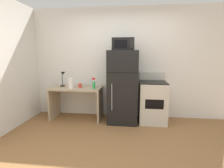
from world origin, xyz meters
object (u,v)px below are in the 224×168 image
at_px(microwave, 123,44).
at_px(oven_range, 153,102).
at_px(desk, 77,97).
at_px(desk_lamp, 63,77).
at_px(paper_towel_roll, 71,83).
at_px(coffee_mug, 80,85).
at_px(spray_bottle, 94,84).
at_px(refrigerator, 123,87).

relative_size(microwave, oven_range, 0.42).
xyz_separation_m(desk, desk_lamp, (-0.35, 0.07, 0.47)).
distance_m(desk, paper_towel_roll, 0.38).
relative_size(paper_towel_roll, microwave, 0.52).
bearing_deg(coffee_mug, spray_bottle, -16.20).
height_order(spray_bottle, refrigerator, refrigerator).
xyz_separation_m(desk_lamp, refrigerator, (1.44, -0.11, -0.19)).
bearing_deg(refrigerator, microwave, -89.69).
height_order(coffee_mug, microwave, microwave).
height_order(coffee_mug, paper_towel_roll, paper_towel_roll).
relative_size(paper_towel_roll, refrigerator, 0.15).
bearing_deg(microwave, paper_towel_roll, -175.55).
distance_m(desk, spray_bottle, 0.56).
bearing_deg(spray_bottle, refrigerator, 5.60).
distance_m(spray_bottle, oven_range, 1.38).
height_order(spray_bottle, microwave, microwave).
xyz_separation_m(desk, spray_bottle, (0.44, -0.10, 0.32)).
bearing_deg(refrigerator, spray_bottle, -174.40).
relative_size(desk, desk_lamp, 3.32).
xyz_separation_m(desk_lamp, microwave, (1.44, -0.13, 0.73)).
bearing_deg(desk, refrigerator, -1.91).
height_order(refrigerator, oven_range, refrigerator).
xyz_separation_m(refrigerator, microwave, (0.00, -0.02, 0.93)).
bearing_deg(paper_towel_roll, refrigerator, 5.48).
height_order(desk, coffee_mug, coffee_mug).
bearing_deg(spray_bottle, coffee_mug, 163.80).
height_order(desk, desk_lamp, desk_lamp).
distance_m(spray_bottle, refrigerator, 0.65).
xyz_separation_m(desk_lamp, spray_bottle, (0.79, -0.17, -0.14)).
xyz_separation_m(spray_bottle, microwave, (0.65, 0.04, 0.87)).
relative_size(spray_bottle, microwave, 0.54).
bearing_deg(oven_range, spray_bottle, -175.82).
xyz_separation_m(desk, refrigerator, (1.09, -0.04, 0.27)).
xyz_separation_m(spray_bottle, paper_towel_roll, (-0.52, -0.05, 0.02)).
bearing_deg(spray_bottle, paper_towel_roll, -174.68).
height_order(desk, spray_bottle, spray_bottle).
bearing_deg(desk, paper_towel_roll, -116.85).
bearing_deg(coffee_mug, desk_lamp, 170.60).
height_order(paper_towel_roll, refrigerator, refrigerator).
bearing_deg(microwave, coffee_mug, 176.62).
relative_size(desk, oven_range, 1.06).
bearing_deg(desk_lamp, spray_bottle, -12.44).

